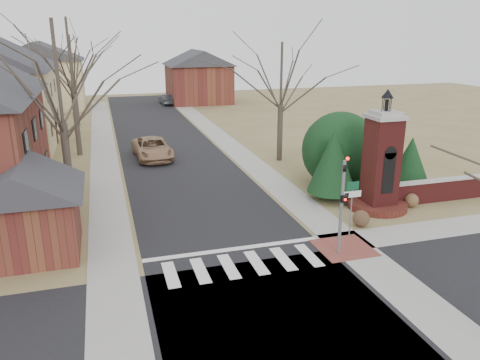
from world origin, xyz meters
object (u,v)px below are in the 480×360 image
object	(u,v)px
brick_gate_monument	(381,170)
pickup_truck	(152,148)
traffic_signal_pole	(342,198)
sign_post	(352,198)
distant_car	(167,99)

from	to	relation	value
brick_gate_monument	pickup_truck	xyz separation A→B (m)	(-10.60, 14.27, -1.39)
traffic_signal_pole	pickup_truck	size ratio (longest dim) A/B	0.80
sign_post	pickup_truck	size ratio (longest dim) A/B	0.49
brick_gate_monument	pickup_truck	distance (m)	17.83
brick_gate_monument	distant_car	world-z (taller)	brick_gate_monument
brick_gate_monument	sign_post	bearing A→B (deg)	-138.58
traffic_signal_pole	brick_gate_monument	size ratio (longest dim) A/B	0.69
traffic_signal_pole	sign_post	size ratio (longest dim) A/B	1.64
traffic_signal_pole	brick_gate_monument	distance (m)	6.47
traffic_signal_pole	distant_car	xyz separation A→B (m)	(-0.90, 46.46, -1.90)
traffic_signal_pole	brick_gate_monument	xyz separation A→B (m)	(4.70, 4.42, -0.42)
traffic_signal_pole	sign_post	world-z (taller)	traffic_signal_pole
traffic_signal_pole	distant_car	world-z (taller)	traffic_signal_pole
sign_post	pickup_truck	bearing A→B (deg)	112.60
traffic_signal_pole	sign_post	bearing A→B (deg)	47.57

